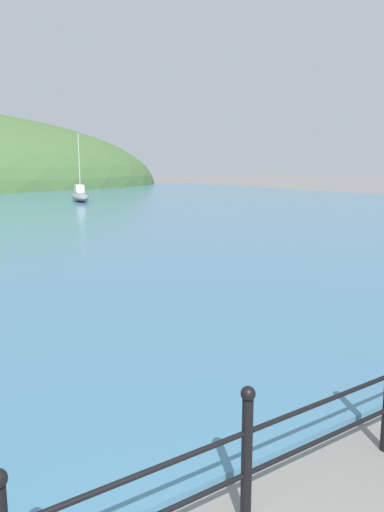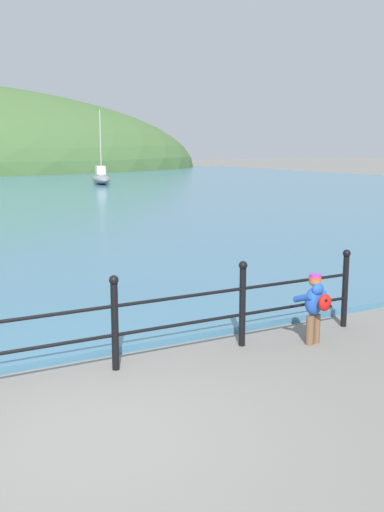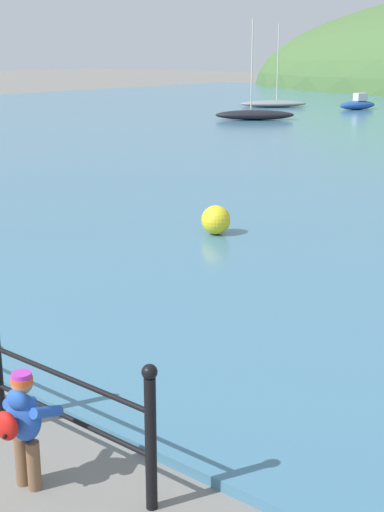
# 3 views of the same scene
# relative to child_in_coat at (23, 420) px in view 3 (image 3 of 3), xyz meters

# --- Properties ---
(child_in_coat) EXTENTS (0.41, 0.55, 1.00)m
(child_in_coat) POSITION_rel_child_in_coat_xyz_m (0.00, 0.00, 0.00)
(child_in_coat) COLOR brown
(child_in_coat) RESTS_ON ground
(boat_blue_hull) EXTENTS (3.95, 3.85, 4.87)m
(boat_blue_hull) POSITION_rel_child_in_coat_xyz_m (-19.89, 34.39, -0.28)
(boat_blue_hull) COLOR gray
(boat_blue_hull) RESTS_ON water
(boat_white_sailboat) EXTENTS (3.68, 3.37, 4.78)m
(boat_white_sailboat) POSITION_rel_child_in_coat_xyz_m (-16.00, 26.68, -0.24)
(boat_white_sailboat) COLOR black
(boat_white_sailboat) RESTS_ON water
(boat_far_left) EXTENTS (1.77, 2.64, 0.94)m
(boat_far_left) POSITION_rel_child_in_coat_xyz_m (-15.01, 35.85, -0.20)
(boat_far_left) COLOR #1E4793
(boat_far_left) RESTS_ON water
(mooring_buoy) EXTENTS (0.55, 0.55, 0.55)m
(mooring_buoy) POSITION_rel_child_in_coat_xyz_m (-3.61, 7.24, -0.23)
(mooring_buoy) COLOR yellow
(mooring_buoy) RESTS_ON water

